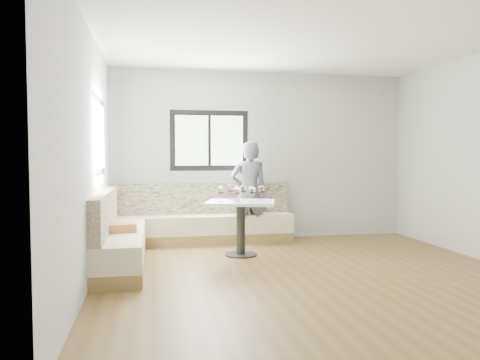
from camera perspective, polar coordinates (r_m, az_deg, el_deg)
name	(u,v)px	position (r m, az deg, el deg)	size (l,w,h in m)	color
room	(303,155)	(5.58, 7.72, 3.04)	(5.01, 5.01, 2.81)	brown
banquette	(170,229)	(6.94, -8.53, -5.93)	(2.90, 2.80, 0.95)	olive
table	(241,215)	(6.57, 0.09, -4.25)	(1.09, 0.95, 0.77)	black
person	(249,192)	(7.52, 1.12, -1.48)	(0.59, 0.39, 1.63)	#505058
olive_ramekin	(236,200)	(6.55, -0.44, -2.40)	(0.10, 0.10, 0.04)	white
wine_glass_a	(221,191)	(6.44, -2.36, -1.31)	(0.10, 0.10, 0.22)	white
wine_glass_b	(237,191)	(6.34, -0.31, -1.38)	(0.10, 0.10, 0.22)	white
wine_glass_c	(252,191)	(6.39, 1.50, -1.34)	(0.10, 0.10, 0.22)	white
wine_glass_d	(244,190)	(6.65, 0.43, -1.17)	(0.10, 0.10, 0.22)	white
wine_glass_e	(261,190)	(6.62, 2.63, -1.19)	(0.10, 0.10, 0.22)	white
wine_glass_f	(230,189)	(6.74, -1.22, -1.11)	(0.10, 0.10, 0.22)	white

